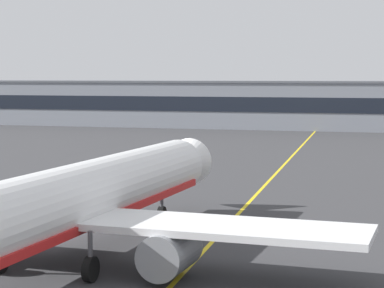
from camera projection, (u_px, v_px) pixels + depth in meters
taxiway_centreline at (232, 221)px, 52.80m from camera, size 9.57×179.78×0.01m
airliner_foreground at (61, 206)px, 39.37m from camera, size 32.19×41.51×11.65m
terminal_building at (316, 105)px, 142.46m from camera, size 164.66×12.40×9.16m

